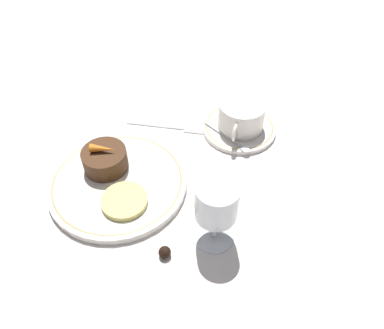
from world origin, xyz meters
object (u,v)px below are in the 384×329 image
(coffee_cup, at_px, (241,115))
(wine_glass, at_px, (216,205))
(fork, at_px, (177,127))
(dessert_cake, at_px, (105,159))
(dinner_plate, at_px, (118,183))

(coffee_cup, relative_size, wine_glass, 0.96)
(coffee_cup, height_order, fork, coffee_cup)
(fork, height_order, dessert_cake, dessert_cake)
(dessert_cake, bearing_deg, fork, 152.38)
(coffee_cup, xyz_separation_m, dessert_cake, (0.19, -0.21, -0.01))
(coffee_cup, relative_size, fork, 0.68)
(coffee_cup, distance_m, fork, 0.14)
(wine_glass, bearing_deg, coffee_cup, -175.98)
(wine_glass, xyz_separation_m, fork, (-0.23, -0.14, -0.08))
(coffee_cup, distance_m, wine_glass, 0.27)
(wine_glass, height_order, dessert_cake, wine_glass)
(dinner_plate, height_order, coffee_cup, coffee_cup)
(fork, bearing_deg, wine_glass, 32.31)
(coffee_cup, distance_m, dessert_cake, 0.28)
(dessert_cake, bearing_deg, dinner_plate, 53.65)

